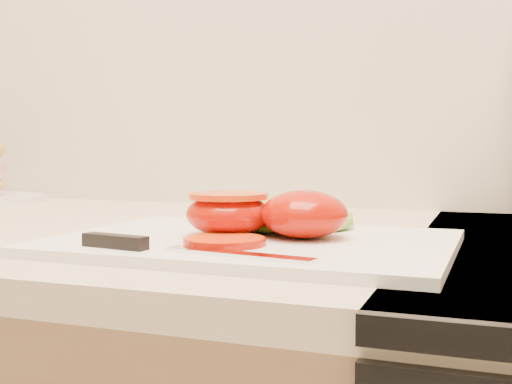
% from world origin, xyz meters
% --- Properties ---
extents(cutting_board, '(0.39, 0.29, 0.01)m').
position_xyz_m(cutting_board, '(0.02, 1.56, 0.94)').
color(cutting_board, white).
rests_on(cutting_board, counter).
extents(tomato_half_dome, '(0.09, 0.09, 0.05)m').
position_xyz_m(tomato_half_dome, '(0.07, 1.57, 0.96)').
color(tomato_half_dome, '#B11102').
rests_on(tomato_half_dome, cutting_board).
extents(tomato_half_cut, '(0.09, 0.09, 0.04)m').
position_xyz_m(tomato_half_cut, '(-0.01, 1.56, 0.96)').
color(tomato_half_cut, '#B11102').
rests_on(tomato_half_cut, cutting_board).
extents(tomato_slice_0, '(0.07, 0.07, 0.01)m').
position_xyz_m(tomato_slice_0, '(0.01, 1.50, 0.94)').
color(tomato_slice_0, '#E74B0F').
rests_on(tomato_slice_0, cutting_board).
extents(lettuce_leaf_0, '(0.20, 0.18, 0.03)m').
position_xyz_m(lettuce_leaf_0, '(0.01, 1.64, 0.96)').
color(lettuce_leaf_0, '#87BC31').
rests_on(lettuce_leaf_0, cutting_board).
extents(lettuce_leaf_1, '(0.14, 0.13, 0.02)m').
position_xyz_m(lettuce_leaf_1, '(0.06, 1.64, 0.95)').
color(lettuce_leaf_1, '#87BC31').
rests_on(lettuce_leaf_1, cutting_board).
extents(knife, '(0.22, 0.04, 0.01)m').
position_xyz_m(knife, '(-0.02, 1.45, 0.94)').
color(knife, silver).
rests_on(knife, cutting_board).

